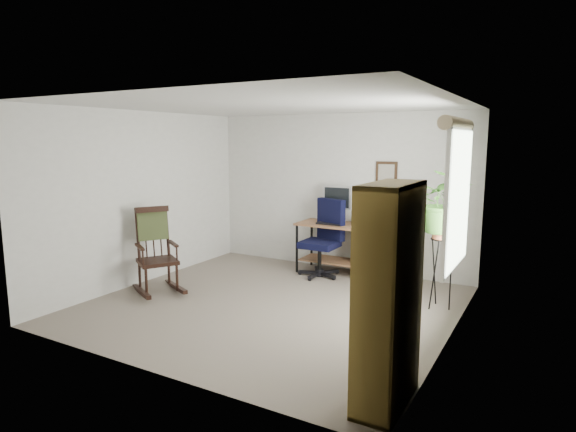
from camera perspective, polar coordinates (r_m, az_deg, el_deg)
The scene contains 18 objects.
floor at distance 6.01m, azimuth -1.91°, elevation -10.46°, with size 4.20×4.00×0.00m, color gray.
ceiling at distance 5.68m, azimuth -2.04°, elevation 13.00°, with size 4.20×4.00×0.00m, color silver.
wall_back at distance 7.49m, azimuth 6.04°, elevation 2.80°, with size 4.20×0.00×2.40m, color silver.
wall_front at distance 4.18m, azimuth -16.45°, elevation -2.45°, with size 4.20×0.00×2.40m, color silver.
wall_left at distance 7.05m, azimuth -16.71°, elevation 2.08°, with size 0.00×4.00×2.40m, color silver.
wall_right at distance 4.98m, azimuth 19.13°, elevation -0.79°, with size 0.00×4.00×2.40m, color silver.
window at distance 5.25m, azimuth 19.41°, elevation 1.89°, with size 0.12×1.20×1.50m, color silver, non-canonical shape.
desk at distance 7.34m, azimuth 5.33°, elevation -3.81°, with size 1.06×0.58×0.76m, color #8B5D3D, non-canonical shape.
monitor at distance 7.35m, azimuth 5.86°, elevation 1.44°, with size 0.46×0.16×0.56m, color silver, non-canonical shape.
keyboard at distance 7.15m, azimuth 4.99°, elevation -0.92°, with size 0.40×0.15×0.03m, color black.
office_chair at distance 7.09m, azimuth 3.78°, elevation -2.60°, with size 0.63×0.63×1.16m, color black, non-canonical shape.
rocking_chair at distance 6.57m, azimuth -15.25°, elevation -3.89°, with size 0.59×0.99×1.15m, color black, non-canonical shape.
low_bookshelf at distance 7.18m, azimuth 10.93°, elevation -3.75°, with size 0.83×0.28×0.88m, color olive, non-canonical shape.
tall_bookshelf at distance 3.70m, azimuth 11.82°, elevation -9.34°, with size 0.32×0.74×1.70m, color olive, non-canonical shape.
plant_stand at distance 6.04m, azimuth 17.55°, elevation -5.87°, with size 0.27×0.27×0.99m, color black, non-canonical shape.
spider_plant at distance 5.86m, azimuth 18.09°, elevation 5.12°, with size 1.69×1.88×1.46m, color #376A25.
potted_plant_small at distance 7.02m, azimuth 13.24°, elevation -0.03°, with size 0.13×0.24×0.11m, color #376A25.
framed_picture at distance 7.17m, azimuth 11.58°, elevation 5.07°, with size 0.32×0.04×0.32m, color black, non-canonical shape.
Camera 1 is at (2.96, -4.84, 2.00)m, focal length 30.00 mm.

